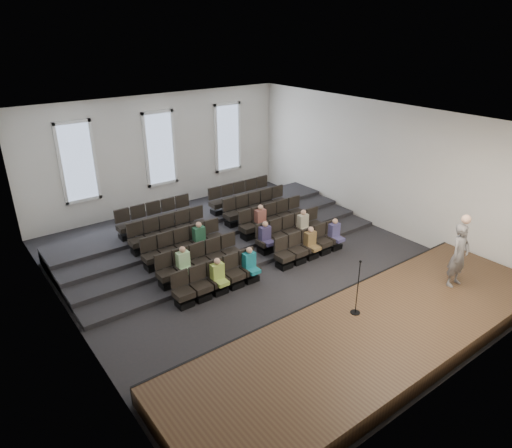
{
  "coord_description": "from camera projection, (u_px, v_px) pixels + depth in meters",
  "views": [
    {
      "loc": [
        -8.24,
        -10.96,
        7.67
      ],
      "look_at": [
        0.34,
        0.5,
        1.34
      ],
      "focal_mm": 32.0,
      "sensor_mm": 36.0,
      "label": 1
    }
  ],
  "objects": [
    {
      "name": "windows",
      "position": [
        160.0,
        149.0,
        19.64
      ],
      "size": [
        8.44,
        0.1,
        3.24
      ],
      "color": "white",
      "rests_on": "wall_back"
    },
    {
      "name": "wall_front",
      "position": [
        459.0,
        294.0,
        9.49
      ],
      "size": [
        12.0,
        0.04,
        5.0
      ],
      "primitive_type": "cube",
      "color": "silver",
      "rests_on": "ground"
    },
    {
      "name": "stage_lip",
      "position": [
        326.0,
        305.0,
        13.11
      ],
      "size": [
        11.8,
        0.06,
        0.52
      ],
      "primitive_type": "cube",
      "color": "black",
      "rests_on": "ground"
    },
    {
      "name": "ground",
      "position": [
        257.0,
        267.0,
        15.65
      ],
      "size": [
        14.0,
        14.0,
        0.0
      ],
      "primitive_type": "plane",
      "color": "#232325",
      "rests_on": "ground"
    },
    {
      "name": "risers",
      "position": [
        208.0,
        231.0,
        17.89
      ],
      "size": [
        11.8,
        4.8,
        0.6
      ],
      "color": "#232325",
      "rests_on": "ground"
    },
    {
      "name": "seating_rows",
      "position": [
        231.0,
        234.0,
        16.5
      ],
      "size": [
        6.8,
        4.7,
        1.67
      ],
      "color": "black",
      "rests_on": "ground"
    },
    {
      "name": "wall_left",
      "position": [
        64.0,
        250.0,
        11.33
      ],
      "size": [
        0.04,
        14.0,
        5.0
      ],
      "primitive_type": "cube",
      "color": "silver",
      "rests_on": "ground"
    },
    {
      "name": "wall_back",
      "position": [
        160.0,
        153.0,
        19.77
      ],
      "size": [
        12.0,
        0.04,
        5.0
      ],
      "primitive_type": "cube",
      "color": "silver",
      "rests_on": "ground"
    },
    {
      "name": "stage",
      "position": [
        375.0,
        335.0,
        11.81
      ],
      "size": [
        11.8,
        3.6,
        0.5
      ],
      "primitive_type": "cube",
      "color": "#46321E",
      "rests_on": "ground"
    },
    {
      "name": "mic_stand",
      "position": [
        357.0,
        298.0,
        12.11
      ],
      "size": [
        0.27,
        0.27,
        1.61
      ],
      "color": "black",
      "rests_on": "stage"
    },
    {
      "name": "wall_right",
      "position": [
        379.0,
        166.0,
        17.93
      ],
      "size": [
        0.04,
        14.0,
        5.0
      ],
      "primitive_type": "cube",
      "color": "silver",
      "rests_on": "ground"
    },
    {
      "name": "audience",
      "position": [
        261.0,
        241.0,
        15.67
      ],
      "size": [
        6.05,
        2.64,
        1.1
      ],
      "color": "#9EBD4B",
      "rests_on": "seating_rows"
    },
    {
      "name": "ceiling",
      "position": [
        257.0,
        120.0,
        13.62
      ],
      "size": [
        12.0,
        14.0,
        0.02
      ],
      "primitive_type": "cube",
      "color": "white",
      "rests_on": "ground"
    },
    {
      "name": "speaker",
      "position": [
        459.0,
        255.0,
        13.27
      ],
      "size": [
        0.72,
        0.47,
        1.94
      ],
      "primitive_type": "imported",
      "rotation": [
        0.0,
        0.0,
        -0.01
      ],
      "color": "#625F5D",
      "rests_on": "stage"
    }
  ]
}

